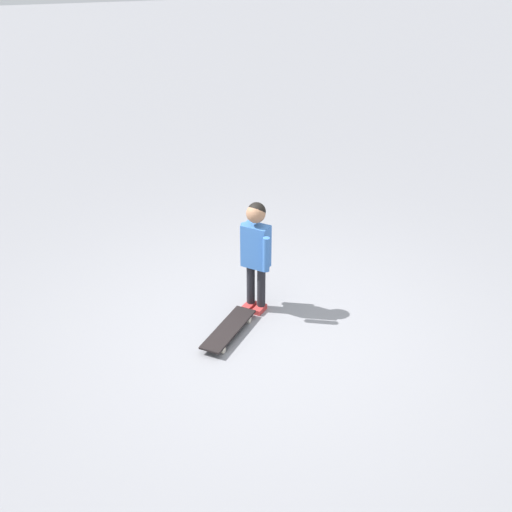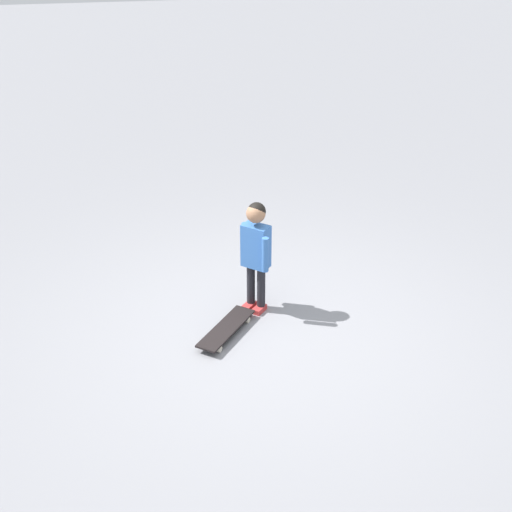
# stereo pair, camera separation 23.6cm
# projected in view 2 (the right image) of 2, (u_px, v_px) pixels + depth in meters

# --- Properties ---
(ground_plane) EXTENTS (50.00, 50.00, 0.00)m
(ground_plane) POSITION_uv_depth(u_px,v_px,m) (267.00, 333.00, 5.68)
(ground_plane) COLOR gray
(child_person) EXTENTS (0.39, 0.28, 1.06)m
(child_person) POSITION_uv_depth(u_px,v_px,m) (256.00, 245.00, 5.73)
(child_person) COLOR black
(child_person) RESTS_ON ground
(skateboard) EXTENTS (0.66, 0.61, 0.07)m
(skateboard) POSITION_uv_depth(u_px,v_px,m) (226.00, 329.00, 5.63)
(skateboard) COLOR black
(skateboard) RESTS_ON ground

